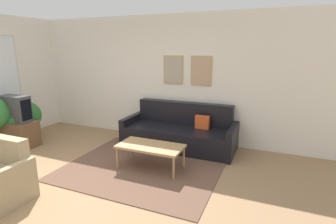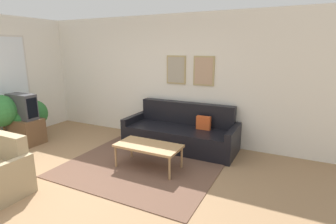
{
  "view_description": "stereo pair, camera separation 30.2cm",
  "coord_description": "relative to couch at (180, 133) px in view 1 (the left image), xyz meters",
  "views": [
    {
      "loc": [
        2.5,
        -2.52,
        2.0
      ],
      "look_at": [
        0.68,
        1.82,
        0.85
      ],
      "focal_mm": 28.0,
      "sensor_mm": 36.0,
      "label": 1
    },
    {
      "loc": [
        2.77,
        -2.4,
        2.0
      ],
      "look_at": [
        0.68,
        1.82,
        0.85
      ],
      "focal_mm": 28.0,
      "sensor_mm": 36.0,
      "label": 2
    }
  ],
  "objects": [
    {
      "name": "tv_stand",
      "position": [
        -3.1,
        -1.28,
        -0.03
      ],
      "size": [
        0.74,
        0.48,
        0.54
      ],
      "color": "brown",
      "rests_on": "ground_plane"
    },
    {
      "name": "coffee_table",
      "position": [
        -0.1,
        -1.15,
        0.08
      ],
      "size": [
        1.1,
        0.55,
        0.42
      ],
      "color": "#A87F51",
      "rests_on": "ground_plane"
    },
    {
      "name": "tv",
      "position": [
        -3.09,
        -1.28,
        0.51
      ],
      "size": [
        0.65,
        0.28,
        0.53
      ],
      "color": "#424247",
      "rests_on": "tv_stand"
    },
    {
      "name": "area_rug",
      "position": [
        -0.24,
        -1.15,
        -0.29
      ],
      "size": [
        2.59,
        2.2,
        0.01
      ],
      "color": "brown",
      "rests_on": "ground_plane"
    },
    {
      "name": "potted_plant_small",
      "position": [
        -3.14,
        -1.28,
        0.18
      ],
      "size": [
        0.47,
        0.47,
        0.76
      ],
      "color": "beige",
      "rests_on": "ground_plane"
    },
    {
      "name": "wall_back",
      "position": [
        -0.72,
        0.46,
        1.05
      ],
      "size": [
        8.0,
        0.09,
        2.7
      ],
      "color": "white",
      "rests_on": "ground_plane"
    },
    {
      "name": "potted_plant_by_window",
      "position": [
        -3.16,
        -1.0,
        0.26
      ],
      "size": [
        0.6,
        0.6,
        0.89
      ],
      "color": "#935638",
      "rests_on": "ground_plane"
    },
    {
      "name": "couch",
      "position": [
        0.0,
        0.0,
        0.0
      ],
      "size": [
        2.29,
        0.9,
        0.89
      ],
      "color": "black",
      "rests_on": "ground_plane"
    },
    {
      "name": "ground_plane",
      "position": [
        -0.73,
        -2.33,
        -0.3
      ],
      "size": [
        16.0,
        16.0,
        0.0
      ],
      "primitive_type": "plane",
      "color": "#997551"
    }
  ]
}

